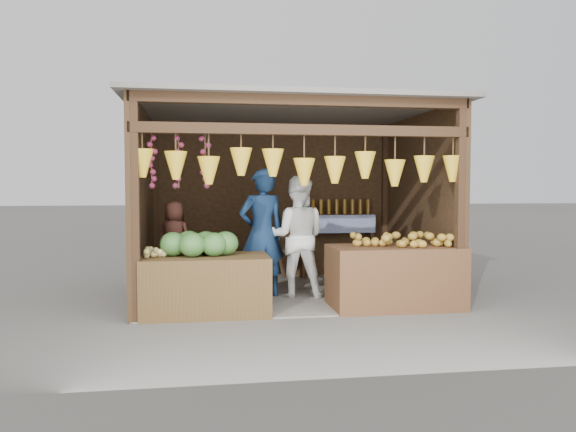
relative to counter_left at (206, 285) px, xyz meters
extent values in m
plane|color=#514F49|center=(1.15, 1.10, -0.35)|extent=(80.00, 80.00, 0.00)
cube|color=slate|center=(1.15, 1.10, -0.34)|extent=(4.00, 3.00, 0.02)
cube|color=black|center=(1.15, 2.60, 0.95)|extent=(4.00, 0.06, 2.60)
cube|color=black|center=(-0.85, 1.10, 0.95)|extent=(0.06, 3.00, 2.60)
cube|color=black|center=(3.15, 1.10, 0.95)|extent=(0.06, 3.00, 2.60)
cube|color=#605B54|center=(1.15, 1.10, 2.28)|extent=(4.30, 3.30, 0.06)
cube|color=black|center=(-0.79, -0.34, 0.95)|extent=(0.11, 0.11, 2.60)
cube|color=black|center=(3.09, -0.34, 0.95)|extent=(0.11, 0.11, 2.60)
cube|color=black|center=(-0.79, 2.54, 0.95)|extent=(0.11, 0.11, 2.60)
cube|color=black|center=(3.09, 2.54, 0.95)|extent=(0.11, 0.11, 2.60)
cube|color=black|center=(1.15, -0.34, 1.85)|extent=(4.00, 0.12, 0.12)
cube|color=black|center=(1.15, -0.34, 2.19)|extent=(4.00, 0.12, 0.12)
cube|color=#382314|center=(2.20, 2.40, 0.70)|extent=(1.25, 0.30, 0.05)
cube|color=#382314|center=(1.62, 2.40, 0.17)|extent=(0.05, 0.28, 1.05)
cube|color=#382314|center=(2.79, 2.40, 0.17)|extent=(0.05, 0.28, 1.05)
cube|color=blue|center=(2.20, 2.24, 0.57)|extent=(1.25, 0.02, 0.30)
cube|color=#462F17|center=(0.00, 0.00, 0.00)|extent=(1.52, 0.85, 0.70)
cube|color=#53321B|center=(2.38, -0.01, 0.04)|extent=(1.64, 0.85, 0.79)
cube|color=black|center=(-0.42, 1.12, -0.20)|extent=(0.32, 0.32, 0.30)
imported|color=navy|center=(0.78, 0.89, 0.54)|extent=(0.72, 0.54, 1.78)
imported|color=white|center=(1.27, 0.86, 0.49)|extent=(0.95, 0.81, 1.69)
imported|color=#502920|center=(-0.42, 1.12, 0.47)|extent=(0.60, 0.52, 1.04)
camera|label=1|loc=(-0.03, -6.80, 1.19)|focal=35.00mm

